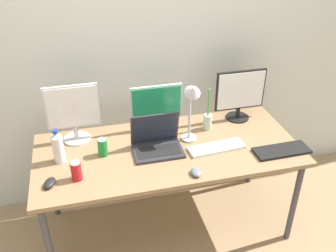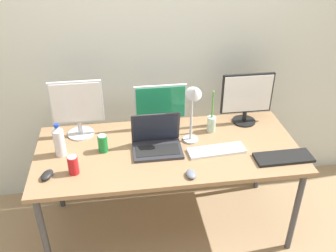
% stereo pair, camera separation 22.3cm
% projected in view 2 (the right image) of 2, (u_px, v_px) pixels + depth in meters
% --- Properties ---
extents(ground_plane, '(16.00, 16.00, 0.00)m').
position_uv_depth(ground_plane, '(168.00, 224.00, 2.98)').
color(ground_plane, '#9E7F5B').
extents(wall_back, '(7.00, 0.08, 2.60)m').
position_uv_depth(wall_back, '(157.00, 42.00, 2.81)').
color(wall_back, silver).
rests_on(wall_back, ground).
extents(work_desk, '(1.82, 0.81, 0.74)m').
position_uv_depth(work_desk, '(168.00, 155.00, 2.63)').
color(work_desk, '#424247').
rests_on(work_desk, ground).
extents(monitor_left, '(0.37, 0.19, 0.42)m').
position_uv_depth(monitor_left, '(77.00, 107.00, 2.63)').
color(monitor_left, silver).
rests_on(monitor_left, work_desk).
extents(monitor_center, '(0.38, 0.20, 0.35)m').
position_uv_depth(monitor_center, '(161.00, 106.00, 2.75)').
color(monitor_center, silver).
rests_on(monitor_center, work_desk).
extents(monitor_right, '(0.39, 0.18, 0.40)m').
position_uv_depth(monitor_right, '(247.00, 97.00, 2.79)').
color(monitor_right, black).
rests_on(monitor_right, work_desk).
extents(laptop_silver, '(0.33, 0.24, 0.25)m').
position_uv_depth(laptop_silver, '(157.00, 141.00, 2.56)').
color(laptop_silver, '#2D2D33').
rests_on(laptop_silver, work_desk).
extents(keyboard_main, '(0.40, 0.15, 0.02)m').
position_uv_depth(keyboard_main, '(217.00, 151.00, 2.55)').
color(keyboard_main, white).
rests_on(keyboard_main, work_desk).
extents(keyboard_aux, '(0.39, 0.15, 0.02)m').
position_uv_depth(keyboard_aux, '(284.00, 158.00, 2.49)').
color(keyboard_aux, black).
rests_on(keyboard_aux, work_desk).
extents(mouse_by_keyboard, '(0.10, 0.12, 0.04)m').
position_uv_depth(mouse_by_keyboard, '(47.00, 175.00, 2.32)').
color(mouse_by_keyboard, black).
rests_on(mouse_by_keyboard, work_desk).
extents(mouse_by_laptop, '(0.07, 0.09, 0.03)m').
position_uv_depth(mouse_by_laptop, '(191.00, 174.00, 2.33)').
color(mouse_by_laptop, slate).
rests_on(mouse_by_laptop, work_desk).
extents(water_bottle, '(0.07, 0.07, 0.24)m').
position_uv_depth(water_bottle, '(59.00, 141.00, 2.48)').
color(water_bottle, silver).
rests_on(water_bottle, work_desk).
extents(soda_can_near_keyboard, '(0.07, 0.07, 0.13)m').
position_uv_depth(soda_can_near_keyboard, '(103.00, 143.00, 2.54)').
color(soda_can_near_keyboard, '#197F33').
rests_on(soda_can_near_keyboard, work_desk).
extents(soda_can_by_laptop, '(0.07, 0.07, 0.13)m').
position_uv_depth(soda_can_by_laptop, '(73.00, 165.00, 2.33)').
color(soda_can_by_laptop, red).
rests_on(soda_can_by_laptop, work_desk).
extents(bamboo_vase, '(0.07, 0.07, 0.33)m').
position_uv_depth(bamboo_vase, '(211.00, 123.00, 2.75)').
color(bamboo_vase, '#B2D1B7').
rests_on(bamboo_vase, work_desk).
extents(desk_lamp, '(0.11, 0.18, 0.47)m').
position_uv_depth(desk_lamp, '(193.00, 103.00, 2.48)').
color(desk_lamp, '#B7B7BC').
rests_on(desk_lamp, work_desk).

